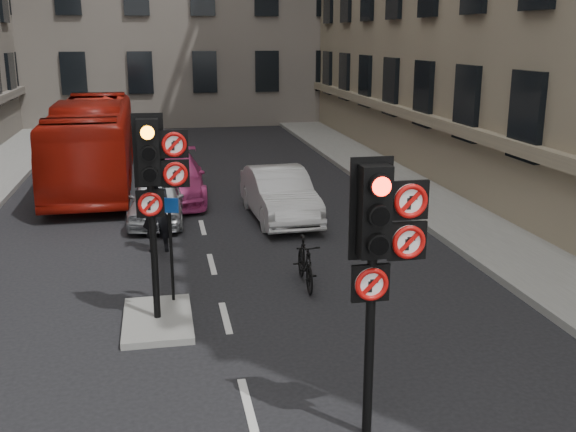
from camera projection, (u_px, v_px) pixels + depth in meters
name	position (u px, v px, depth m)	size (l,w,h in m)	color
pavement_right	(442.00, 203.00, 20.09)	(3.00, 50.00, 0.16)	gray
centre_island	(158.00, 320.00, 11.91)	(1.20, 2.00, 0.12)	gray
signal_near	(380.00, 241.00, 7.95)	(0.91, 0.40, 3.58)	black
signal_far	(155.00, 173.00, 11.24)	(0.91, 0.40, 3.58)	black
car_silver	(158.00, 199.00, 18.32)	(1.44, 3.58, 1.22)	#B7BBBF
car_white	(279.00, 194.00, 18.50)	(1.49, 4.26, 1.40)	silver
car_pink	(174.00, 178.00, 20.70)	(1.87, 4.60, 1.34)	#C3397F
bus_red	(93.00, 143.00, 22.59)	(2.40, 10.26, 2.86)	maroon
motorcycle	(305.00, 263.00, 13.58)	(0.46, 1.65, 0.99)	black
motorcyclist	(157.00, 212.00, 15.64)	(0.70, 0.46, 1.91)	black
info_sign	(170.00, 235.00, 12.32)	(0.34, 0.14, 1.98)	black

